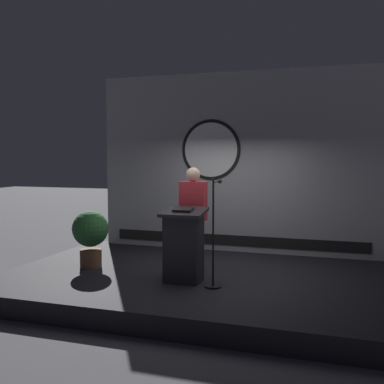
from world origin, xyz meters
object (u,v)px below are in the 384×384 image
at_px(microphone_stand, 214,249).
at_px(potted_plant, 90,233).
at_px(speaker_person, 193,220).
at_px(podium, 184,245).

relative_size(microphone_stand, potted_plant, 1.62).
distance_m(speaker_person, potted_plant, 1.79).
distance_m(podium, potted_plant, 1.81).
bearing_deg(speaker_person, potted_plant, -175.90).
height_order(podium, speaker_person, speaker_person).
bearing_deg(speaker_person, microphone_stand, -49.45).
relative_size(speaker_person, potted_plant, 1.77).
height_order(microphone_stand, potted_plant, microphone_stand).
bearing_deg(microphone_stand, podium, 168.39).
height_order(podium, microphone_stand, microphone_stand).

